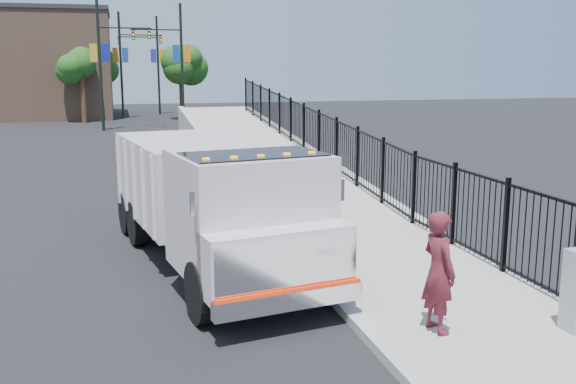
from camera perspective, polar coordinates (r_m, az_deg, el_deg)
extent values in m
plane|color=black|center=(11.76, 3.63, -8.98)|extent=(120.00, 120.00, 0.00)
cube|color=#9E998E|center=(10.82, 16.99, -10.96)|extent=(3.55, 12.00, 0.12)
cube|color=#ADAAA3|center=(9.99, 7.31, -12.33)|extent=(0.30, 12.00, 0.16)
cube|color=#9E998E|center=(27.36, -2.65, 2.68)|extent=(3.95, 24.06, 3.19)
cube|color=black|center=(23.76, 2.73, 3.57)|extent=(0.10, 28.00, 1.80)
cube|color=black|center=(13.46, -7.09, -3.92)|extent=(2.17, 6.99, 0.22)
cube|color=silver|center=(11.06, -3.57, -1.75)|extent=(2.74, 2.61, 2.04)
cube|color=silver|center=(10.06, -0.93, -6.06)|extent=(2.48, 1.11, 1.02)
cube|color=silver|center=(9.73, -0.04, -6.66)|extent=(2.32, 0.48, 0.87)
cube|color=silver|center=(9.83, 0.16, -9.61)|extent=(2.44, 0.59, 0.28)
cube|color=#FF310C|center=(9.78, 0.16, -8.78)|extent=(2.42, 0.46, 0.06)
cube|color=black|center=(10.71, -3.12, 1.16)|extent=(2.43, 1.68, 0.87)
cube|color=silver|center=(14.48, -8.75, 1.23)|extent=(3.13, 4.63, 1.73)
cube|color=silver|center=(9.63, -8.51, -1.01)|extent=(0.07, 0.07, 0.36)
cube|color=silver|center=(10.59, 4.82, 0.19)|extent=(0.07, 0.07, 0.36)
cube|color=orange|center=(10.01, -7.30, 2.86)|extent=(0.11, 0.10, 0.06)
cube|color=orange|center=(10.16, -4.82, 3.03)|extent=(0.11, 0.10, 0.06)
cube|color=orange|center=(10.32, -2.43, 3.18)|extent=(0.11, 0.10, 0.06)
cube|color=orange|center=(10.49, -0.10, 3.33)|extent=(0.11, 0.10, 0.06)
cube|color=orange|center=(10.69, 2.14, 3.47)|extent=(0.11, 0.10, 0.06)
cylinder|color=black|center=(10.39, -7.65, -8.84)|extent=(0.49, 1.06, 1.02)
cylinder|color=black|center=(11.15, 3.00, -7.34)|extent=(0.49, 1.06, 1.02)
cylinder|color=black|center=(15.04, -13.19, -2.72)|extent=(0.49, 1.06, 1.02)
cylinder|color=black|center=(15.58, -5.47, -1.99)|extent=(0.49, 1.06, 1.02)
cylinder|color=black|center=(16.12, -13.98, -1.83)|extent=(0.49, 1.06, 1.02)
cylinder|color=black|center=(16.61, -6.73, -1.19)|extent=(0.49, 1.06, 1.02)
imported|color=maroon|center=(9.84, 13.24, -6.91)|extent=(0.53, 0.73, 1.85)
cylinder|color=black|center=(41.89, -16.36, 10.70)|extent=(0.18, 0.18, 8.00)
cube|color=black|center=(41.94, -14.29, 13.95)|extent=(3.20, 0.08, 0.08)
cube|color=black|center=(41.97, -12.24, 13.56)|extent=(0.18, 0.22, 0.60)
cube|color=navy|center=(41.89, -15.93, 11.82)|extent=(0.45, 0.04, 1.10)
cube|color=gold|center=(41.91, -16.91, 11.76)|extent=(0.45, 0.04, 1.10)
cylinder|color=black|center=(43.60, -9.41, 11.00)|extent=(0.18, 0.18, 8.00)
cube|color=black|center=(43.53, -11.66, 13.95)|extent=(3.20, 0.08, 0.08)
cube|color=black|center=(43.45, -13.59, 13.41)|extent=(0.18, 0.22, 0.60)
cube|color=orange|center=(43.64, -8.97, 12.06)|extent=(0.45, 0.04, 1.10)
cube|color=#133B93|center=(43.57, -9.91, 12.03)|extent=(0.45, 0.04, 1.10)
cylinder|color=black|center=(51.34, -14.63, 10.80)|extent=(0.18, 0.18, 8.00)
cube|color=black|center=(51.42, -12.93, 13.44)|extent=(3.20, 0.08, 0.08)
cube|color=black|center=(51.48, -11.27, 13.12)|extent=(0.18, 0.22, 0.60)
cube|color=navy|center=(51.35, -14.27, 11.71)|extent=(0.45, 0.04, 1.10)
cube|color=orange|center=(51.34, -15.07, 11.67)|extent=(0.45, 0.04, 1.10)
cylinder|color=black|center=(55.22, -11.47, 10.94)|extent=(0.18, 0.18, 8.00)
cube|color=black|center=(55.19, -13.26, 13.26)|extent=(3.20, 0.08, 0.08)
cube|color=black|center=(55.15, -14.78, 12.83)|extent=(0.18, 0.22, 0.60)
cube|color=orange|center=(55.24, -11.13, 11.78)|extent=(0.45, 0.04, 1.10)
cube|color=#242BA1|center=(55.20, -11.87, 11.76)|extent=(0.45, 0.04, 1.10)
cylinder|color=#382314|center=(48.30, -17.72, 7.78)|extent=(0.36, 0.36, 3.20)
sphere|color=#194714|center=(48.23, -17.90, 10.62)|extent=(2.22, 2.22, 2.22)
cylinder|color=#382314|center=(49.62, -9.42, 8.23)|extent=(0.36, 0.36, 3.20)
sphere|color=#194714|center=(49.56, -9.51, 11.00)|extent=(2.42, 2.42, 2.42)
cylinder|color=#382314|center=(59.98, -16.23, 8.43)|extent=(0.36, 0.36, 3.20)
sphere|color=#194714|center=(59.93, -16.36, 10.72)|extent=(2.92, 2.92, 2.92)
cube|color=#8C664C|center=(54.74, -20.80, 10.44)|extent=(10.00, 10.00, 8.00)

